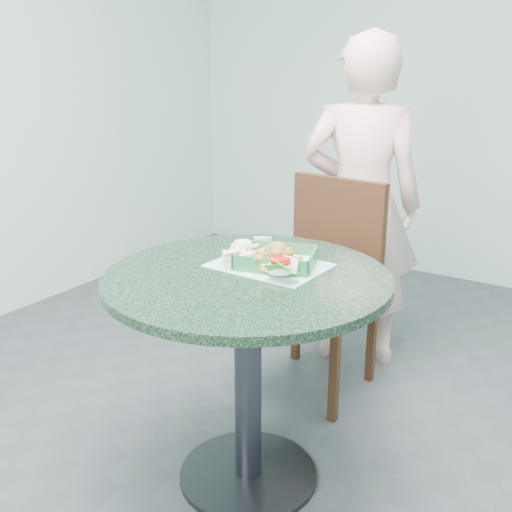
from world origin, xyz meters
The scene contains 11 objects.
floor centered at (0.00, 0.00, 0.00)m, with size 4.00×5.00×0.02m, color #303335.
wall_back centered at (0.00, 2.50, 1.40)m, with size 4.00×0.04×2.80m, color silver.
cafe_table centered at (0.00, 0.00, 0.58)m, with size 0.92×0.92×0.75m.
dining_chair centered at (-0.10, 0.77, 0.53)m, with size 0.46×0.46×0.93m.
diner_person centered at (-0.07, 1.07, 0.80)m, with size 0.58×0.38×1.60m, color beige.
placemat centered at (0.02, 0.11, 0.75)m, with size 0.36×0.27×0.00m, color #96D0C4.
food_basket centered at (0.04, 0.12, 0.77)m, with size 0.25×0.18×0.05m.
crab_sandwich centered at (0.05, 0.07, 0.80)m, with size 0.13×0.13×0.08m.
fries_pile centered at (-0.08, 0.10, 0.79)m, with size 0.12×0.13×0.05m, color #F7E4AB, non-canonical shape.
sauce_ramekin centered at (-0.09, 0.15, 0.80)m, with size 0.06×0.06×0.03m.
garnish_cup centered at (0.08, 0.01, 0.79)m, with size 0.11×0.11×0.05m.
Camera 1 is at (0.99, -1.50, 1.41)m, focal length 42.00 mm.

